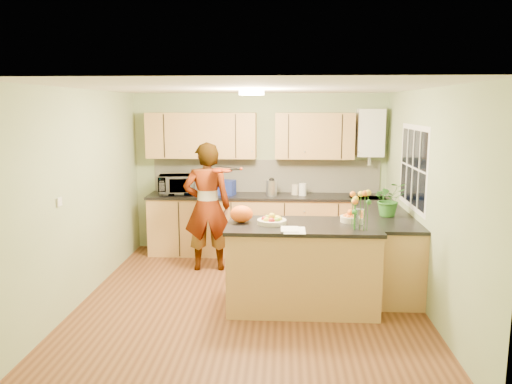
{
  "coord_description": "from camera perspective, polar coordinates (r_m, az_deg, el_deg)",
  "views": [
    {
      "loc": [
        0.39,
        -5.65,
        2.3
      ],
      "look_at": [
        0.04,
        0.5,
        1.24
      ],
      "focal_mm": 35.0,
      "sensor_mm": 36.0,
      "label": 1
    }
  ],
  "objects": [
    {
      "name": "floor",
      "position": [
        6.12,
        -0.66,
        -12.3
      ],
      "size": [
        4.5,
        4.5,
        0.0
      ],
      "primitive_type": "plane",
      "color": "#562E18",
      "rests_on": "ground"
    },
    {
      "name": "ceiling",
      "position": [
        5.67,
        -0.71,
        11.81
      ],
      "size": [
        4.0,
        4.5,
        0.02
      ],
      "primitive_type": "cube",
      "color": "white",
      "rests_on": "wall_back"
    },
    {
      "name": "wall_back",
      "position": [
        7.98,
        0.43,
        2.23
      ],
      "size": [
        4.0,
        0.02,
        2.5
      ],
      "primitive_type": "cube",
      "color": "#94A777",
      "rests_on": "floor"
    },
    {
      "name": "wall_front",
      "position": [
        3.58,
        -3.19,
        -7.25
      ],
      "size": [
        4.0,
        0.02,
        2.5
      ],
      "primitive_type": "cube",
      "color": "#94A777",
      "rests_on": "floor"
    },
    {
      "name": "wall_left",
      "position": [
        6.23,
        -19.37,
        -0.48
      ],
      "size": [
        0.02,
        4.5,
        2.5
      ],
      "primitive_type": "cube",
      "color": "#94A777",
      "rests_on": "floor"
    },
    {
      "name": "wall_right",
      "position": [
        5.97,
        18.84,
        -0.87
      ],
      "size": [
        0.02,
        4.5,
        2.5
      ],
      "primitive_type": "cube",
      "color": "#94A777",
      "rests_on": "floor"
    },
    {
      "name": "back_counter",
      "position": [
        7.83,
        1.04,
        -3.73
      ],
      "size": [
        3.64,
        0.62,
        0.94
      ],
      "color": "#AE7845",
      "rests_on": "floor"
    },
    {
      "name": "right_counter",
      "position": [
        6.88,
        14.18,
        -5.93
      ],
      "size": [
        0.62,
        2.24,
        0.94
      ],
      "color": "#AE7845",
      "rests_on": "floor"
    },
    {
      "name": "splashback",
      "position": [
        7.97,
        1.14,
        1.85
      ],
      "size": [
        3.6,
        0.02,
        0.52
      ],
      "primitive_type": "cube",
      "color": "beige",
      "rests_on": "back_counter"
    },
    {
      "name": "upper_cabinets",
      "position": [
        7.77,
        -0.93,
        6.46
      ],
      "size": [
        3.2,
        0.34,
        0.7
      ],
      "color": "#AE7845",
      "rests_on": "wall_back"
    },
    {
      "name": "boiler",
      "position": [
        7.86,
        12.93,
        6.6
      ],
      "size": [
        0.4,
        0.3,
        0.86
      ],
      "color": "white",
      "rests_on": "wall_back"
    },
    {
      "name": "window_right",
      "position": [
        6.5,
        17.52,
        2.71
      ],
      "size": [
        0.01,
        1.3,
        1.05
      ],
      "color": "white",
      "rests_on": "wall_right"
    },
    {
      "name": "light_switch",
      "position": [
        5.67,
        -21.56,
        -1.05
      ],
      "size": [
        0.02,
        0.09,
        0.09
      ],
      "primitive_type": "cube",
      "color": "white",
      "rests_on": "wall_left"
    },
    {
      "name": "ceiling_lamp",
      "position": [
        5.97,
        -0.51,
        11.33
      ],
      "size": [
        0.3,
        0.3,
        0.07
      ],
      "color": "#FFEABF",
      "rests_on": "ceiling"
    },
    {
      "name": "peninsula_island",
      "position": [
        5.8,
        5.29,
        -8.4
      ],
      "size": [
        1.71,
        0.88,
        0.98
      ],
      "color": "#AE7845",
      "rests_on": "floor"
    },
    {
      "name": "fruit_dish",
      "position": [
        5.66,
        1.83,
        -3.19
      ],
      "size": [
        0.33,
        0.33,
        0.12
      ],
      "color": "beige",
      "rests_on": "peninsula_island"
    },
    {
      "name": "orange_bowl",
      "position": [
        5.85,
        10.72,
        -2.83
      ],
      "size": [
        0.23,
        0.23,
        0.13
      ],
      "color": "beige",
      "rests_on": "peninsula_island"
    },
    {
      "name": "flower_vase",
      "position": [
        5.48,
        11.77,
        -0.9
      ],
      "size": [
        0.26,
        0.26,
        0.48
      ],
      "rotation": [
        0.0,
        0.0,
        -0.3
      ],
      "color": "silver",
      "rests_on": "peninsula_island"
    },
    {
      "name": "orange_bag",
      "position": [
        5.71,
        -1.67,
        -2.53
      ],
      "size": [
        0.33,
        0.31,
        0.2
      ],
      "primitive_type": "ellipsoid",
      "rotation": [
        0.0,
        0.0,
        0.38
      ],
      "color": "#E95813",
      "rests_on": "peninsula_island"
    },
    {
      "name": "papers",
      "position": [
        5.37,
        4.41,
        -4.37
      ],
      "size": [
        0.23,
        0.32,
        0.01
      ],
      "primitive_type": "cube",
      "color": "white",
      "rests_on": "peninsula_island"
    },
    {
      "name": "violinist",
      "position": [
        7.03,
        -5.59,
        -1.69
      ],
      "size": [
        0.71,
        0.51,
        1.81
      ],
      "primitive_type": "imported",
      "rotation": [
        0.0,
        0.0,
        3.27
      ],
      "color": "tan",
      "rests_on": "floor"
    },
    {
      "name": "violin",
      "position": [
        6.7,
        -4.27,
        2.48
      ],
      "size": [
        0.57,
        0.49,
        0.14
      ],
      "primitive_type": null,
      "rotation": [
        0.17,
        0.0,
        -0.61
      ],
      "color": "#581105",
      "rests_on": "violinist"
    },
    {
      "name": "microwave",
      "position": [
        7.88,
        -9.05,
        0.84
      ],
      "size": [
        0.6,
        0.45,
        0.3
      ],
      "primitive_type": "imported",
      "rotation": [
        0.0,
        0.0,
        0.16
      ],
      "color": "white",
      "rests_on": "back_counter"
    },
    {
      "name": "blue_box",
      "position": [
        7.75,
        -3.51,
        0.51
      ],
      "size": [
        0.33,
        0.27,
        0.23
      ],
      "primitive_type": "cube",
      "rotation": [
        0.0,
        0.0,
        -0.24
      ],
      "color": "navy",
      "rests_on": "back_counter"
    },
    {
      "name": "kettle",
      "position": [
        7.67,
        1.8,
        0.56
      ],
      "size": [
        0.17,
        0.17,
        0.32
      ],
      "rotation": [
        0.0,
        0.0,
        -0.38
      ],
      "color": "silver",
      "rests_on": "back_counter"
    },
    {
      "name": "jar_cream",
      "position": [
        7.76,
        4.46,
        0.26
      ],
      "size": [
        0.11,
        0.11,
        0.16
      ],
      "primitive_type": "cylinder",
      "rotation": [
        0.0,
        0.0,
        0.03
      ],
      "color": "beige",
      "rests_on": "back_counter"
    },
    {
      "name": "jar_white",
      "position": [
        7.72,
        5.35,
        0.29
      ],
      "size": [
        0.15,
        0.15,
        0.18
      ],
      "primitive_type": "cylinder",
      "rotation": [
        0.0,
        0.0,
        -0.26
      ],
      "color": "white",
      "rests_on": "back_counter"
    },
    {
      "name": "potted_plant",
      "position": [
        6.43,
        14.95,
        -0.78
      ],
      "size": [
        0.45,
        0.41,
        0.44
      ],
      "primitive_type": "imported",
      "rotation": [
        0.0,
        0.0,
        0.2
      ],
      "color": "#2F6F25",
      "rests_on": "right_counter"
    }
  ]
}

